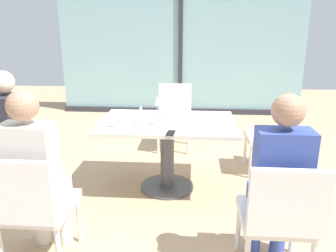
{
  "coord_description": "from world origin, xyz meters",
  "views": [
    {
      "loc": [
        0.25,
        -3.15,
        1.63
      ],
      "look_at": [
        0.0,
        0.1,
        0.65
      ],
      "focal_mm": 35.22,
      "sensor_mm": 36.0,
      "label": 1
    }
  ],
  "objects_px": {
    "dining_table_main": "(167,138)",
    "person_front_right": "(278,177)",
    "wine_glass_2": "(116,114)",
    "chair_side_end": "(8,151)",
    "wine_glass_1": "(141,111)",
    "chair_front_left": "(31,204)",
    "chair_near_window": "(174,112)",
    "cell_phone_on_table": "(171,133)",
    "wine_glass_3": "(157,101)",
    "coffee_cup": "(157,120)",
    "wine_glass_0": "(168,102)",
    "chair_front_right": "(279,214)",
    "chair_far_right": "(276,131)",
    "person_front_left": "(35,170)",
    "person_side_end": "(16,131)"
  },
  "relations": [
    {
      "from": "wine_glass_0",
      "to": "cell_phone_on_table",
      "type": "xyz_separation_m",
      "value": [
        0.07,
        -0.67,
        -0.13
      ]
    },
    {
      "from": "wine_glass_0",
      "to": "chair_near_window",
      "type": "bearing_deg",
      "value": 89.47
    },
    {
      "from": "chair_side_end",
      "to": "wine_glass_1",
      "type": "distance_m",
      "value": 1.32
    },
    {
      "from": "chair_front_left",
      "to": "chair_front_right",
      "type": "bearing_deg",
      "value": 0.0
    },
    {
      "from": "dining_table_main",
      "to": "chair_front_right",
      "type": "xyz_separation_m",
      "value": [
        0.81,
        -1.27,
        -0.06
      ]
    },
    {
      "from": "coffee_cup",
      "to": "wine_glass_3",
      "type": "bearing_deg",
      "value": 95.89
    },
    {
      "from": "chair_side_end",
      "to": "wine_glass_2",
      "type": "height_order",
      "value": "wine_glass_2"
    },
    {
      "from": "coffee_cup",
      "to": "cell_phone_on_table",
      "type": "xyz_separation_m",
      "value": [
        0.15,
        -0.28,
        -0.04
      ]
    },
    {
      "from": "dining_table_main",
      "to": "person_front_right",
      "type": "xyz_separation_m",
      "value": [
        0.81,
        -1.16,
        0.15
      ]
    },
    {
      "from": "person_front_left",
      "to": "cell_phone_on_table",
      "type": "height_order",
      "value": "person_front_left"
    },
    {
      "from": "wine_glass_1",
      "to": "person_side_end",
      "type": "bearing_deg",
      "value": -168.95
    },
    {
      "from": "chair_front_right",
      "to": "chair_near_window",
      "type": "relative_size",
      "value": 1.0
    },
    {
      "from": "person_front_left",
      "to": "wine_glass_1",
      "type": "bearing_deg",
      "value": 61.76
    },
    {
      "from": "person_side_end",
      "to": "wine_glass_3",
      "type": "xyz_separation_m",
      "value": [
        1.26,
        0.66,
        0.16
      ]
    },
    {
      "from": "chair_side_end",
      "to": "chair_far_right",
      "type": "relative_size",
      "value": 1.0
    },
    {
      "from": "dining_table_main",
      "to": "cell_phone_on_table",
      "type": "bearing_deg",
      "value": -80.99
    },
    {
      "from": "dining_table_main",
      "to": "wine_glass_0",
      "type": "distance_m",
      "value": 0.42
    },
    {
      "from": "chair_front_left",
      "to": "wine_glass_1",
      "type": "bearing_deg",
      "value": 64.05
    },
    {
      "from": "wine_glass_3",
      "to": "coffee_cup",
      "type": "height_order",
      "value": "wine_glass_3"
    },
    {
      "from": "chair_near_window",
      "to": "wine_glass_1",
      "type": "bearing_deg",
      "value": -100.12
    },
    {
      "from": "coffee_cup",
      "to": "chair_front_right",
      "type": "bearing_deg",
      "value": -52.25
    },
    {
      "from": "chair_side_end",
      "to": "chair_near_window",
      "type": "height_order",
      "value": "same"
    },
    {
      "from": "chair_front_right",
      "to": "coffee_cup",
      "type": "height_order",
      "value": "chair_front_right"
    },
    {
      "from": "chair_front_left",
      "to": "chair_near_window",
      "type": "height_order",
      "value": "same"
    },
    {
      "from": "coffee_cup",
      "to": "cell_phone_on_table",
      "type": "distance_m",
      "value": 0.32
    },
    {
      "from": "chair_side_end",
      "to": "person_front_right",
      "type": "distance_m",
      "value": 2.46
    },
    {
      "from": "person_front_left",
      "to": "wine_glass_1",
      "type": "height_order",
      "value": "person_front_left"
    },
    {
      "from": "person_front_left",
      "to": "wine_glass_3",
      "type": "xyz_separation_m",
      "value": [
        0.68,
        1.48,
        0.16
      ]
    },
    {
      "from": "chair_near_window",
      "to": "cell_phone_on_table",
      "type": "height_order",
      "value": "chair_near_window"
    },
    {
      "from": "wine_glass_2",
      "to": "coffee_cup",
      "type": "distance_m",
      "value": 0.4
    },
    {
      "from": "chair_front_left",
      "to": "cell_phone_on_table",
      "type": "height_order",
      "value": "chair_front_left"
    },
    {
      "from": "chair_side_end",
      "to": "wine_glass_1",
      "type": "xyz_separation_m",
      "value": [
        1.25,
        0.22,
        0.37
      ]
    },
    {
      "from": "chair_near_window",
      "to": "coffee_cup",
      "type": "bearing_deg",
      "value": -93.71
    },
    {
      "from": "cell_phone_on_table",
      "to": "dining_table_main",
      "type": "bearing_deg",
      "value": 104.79
    },
    {
      "from": "person_front_left",
      "to": "person_side_end",
      "type": "bearing_deg",
      "value": 125.03
    },
    {
      "from": "person_front_right",
      "to": "chair_front_left",
      "type": "bearing_deg",
      "value": -176.15
    },
    {
      "from": "person_front_right",
      "to": "cell_phone_on_table",
      "type": "relative_size",
      "value": 8.75
    },
    {
      "from": "chair_near_window",
      "to": "wine_glass_3",
      "type": "bearing_deg",
      "value": -98.02
    },
    {
      "from": "cell_phone_on_table",
      "to": "person_side_end",
      "type": "bearing_deg",
      "value": -176.28
    },
    {
      "from": "dining_table_main",
      "to": "person_front_right",
      "type": "bearing_deg",
      "value": -55.08
    },
    {
      "from": "dining_table_main",
      "to": "wine_glass_1",
      "type": "height_order",
      "value": "wine_glass_1"
    },
    {
      "from": "wine_glass_0",
      "to": "wine_glass_1",
      "type": "distance_m",
      "value": 0.46
    },
    {
      "from": "person_front_left",
      "to": "person_side_end",
      "type": "height_order",
      "value": "same"
    },
    {
      "from": "person_front_left",
      "to": "wine_glass_0",
      "type": "bearing_deg",
      "value": 60.9
    },
    {
      "from": "person_front_right",
      "to": "wine_glass_2",
      "type": "bearing_deg",
      "value": 144.37
    },
    {
      "from": "wine_glass_2",
      "to": "chair_side_end",
      "type": "bearing_deg",
      "value": -175.49
    },
    {
      "from": "chair_front_left",
      "to": "person_front_left",
      "type": "height_order",
      "value": "person_front_left"
    },
    {
      "from": "chair_side_end",
      "to": "cell_phone_on_table",
      "type": "distance_m",
      "value": 1.58
    },
    {
      "from": "chair_front_left",
      "to": "wine_glass_1",
      "type": "relative_size",
      "value": 4.7
    },
    {
      "from": "wine_glass_0",
      "to": "wine_glass_2",
      "type": "bearing_deg",
      "value": -130.15
    }
  ]
}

